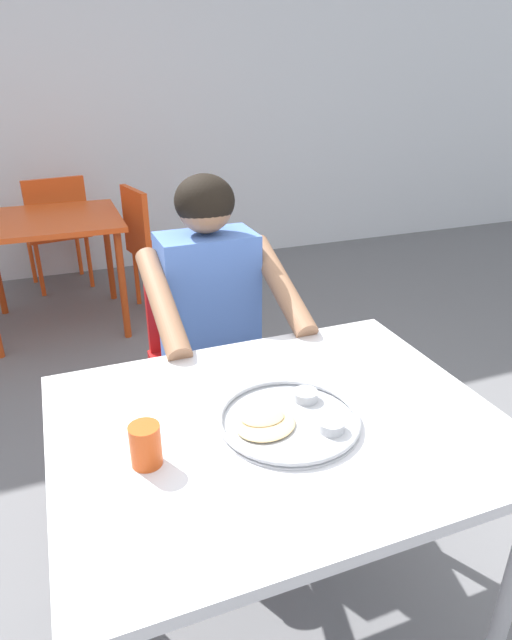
{
  "coord_description": "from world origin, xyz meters",
  "views": [
    {
      "loc": [
        -0.5,
        -1.01,
        1.52
      ],
      "look_at": [
        -0.02,
        0.22,
        0.9
      ],
      "focal_mm": 30.18,
      "sensor_mm": 36.0,
      "label": 1
    }
  ],
  "objects_px": {
    "chair_red_far": "(57,225)",
    "thali_tray": "(289,419)",
    "table_background_red": "(49,232)",
    "chair_red_right": "(152,242)",
    "table_foreground": "(278,447)",
    "chair_foreground": "(202,348)",
    "drinking_cup": "(145,444)",
    "diner_foreground": "(217,318)"
  },
  "relations": [
    {
      "from": "drinking_cup",
      "to": "table_background_red",
      "type": "relative_size",
      "value": 0.11
    },
    {
      "from": "drinking_cup",
      "to": "table_background_red",
      "type": "distance_m",
      "value": 2.5
    },
    {
      "from": "table_foreground",
      "to": "table_background_red",
      "type": "xyz_separation_m",
      "value": [
        -0.47,
        2.45,
        -0.05
      ]
    },
    {
      "from": "table_foreground",
      "to": "chair_red_right",
      "type": "bearing_deg",
      "value": 86.27
    },
    {
      "from": "thali_tray",
      "to": "diner_foreground",
      "type": "bearing_deg",
      "value": 87.1
    },
    {
      "from": "drinking_cup",
      "to": "chair_red_right",
      "type": "bearing_deg",
      "value": 79.12
    },
    {
      "from": "table_background_red",
      "to": "chair_red_right",
      "type": "bearing_deg",
      "value": 3.0
    },
    {
      "from": "drinking_cup",
      "to": "chair_red_far",
      "type": "relative_size",
      "value": 0.11
    },
    {
      "from": "table_background_red",
      "to": "chair_red_right",
      "type": "xyz_separation_m",
      "value": [
        0.63,
        0.03,
        -0.14
      ]
    },
    {
      "from": "chair_red_right",
      "to": "thali_tray",
      "type": "bearing_deg",
      "value": -93.29
    },
    {
      "from": "table_foreground",
      "to": "chair_red_right",
      "type": "distance_m",
      "value": 2.49
    },
    {
      "from": "thali_tray",
      "to": "diner_foreground",
      "type": "relative_size",
      "value": 0.28
    },
    {
      "from": "drinking_cup",
      "to": "chair_red_right",
      "type": "distance_m",
      "value": 2.59
    },
    {
      "from": "chair_red_far",
      "to": "thali_tray",
      "type": "bearing_deg",
      "value": -82.21
    },
    {
      "from": "diner_foreground",
      "to": "chair_red_right",
      "type": "bearing_deg",
      "value": 86.56
    },
    {
      "from": "drinking_cup",
      "to": "chair_red_right",
      "type": "xyz_separation_m",
      "value": [
        0.49,
        2.52,
        -0.32
      ]
    },
    {
      "from": "diner_foreground",
      "to": "chair_foreground",
      "type": "bearing_deg",
      "value": 90.48
    },
    {
      "from": "drinking_cup",
      "to": "diner_foreground",
      "type": "relative_size",
      "value": 0.08
    },
    {
      "from": "thali_tray",
      "to": "chair_red_right",
      "type": "relative_size",
      "value": 0.4
    },
    {
      "from": "thali_tray",
      "to": "chair_foreground",
      "type": "height_order",
      "value": "chair_foreground"
    },
    {
      "from": "table_background_red",
      "to": "table_foreground",
      "type": "bearing_deg",
      "value": -79.18
    },
    {
      "from": "diner_foreground",
      "to": "chair_red_right",
      "type": "distance_m",
      "value": 1.83
    },
    {
      "from": "chair_foreground",
      "to": "table_background_red",
      "type": "xyz_separation_m",
      "value": [
        -0.52,
        1.55,
        0.13
      ]
    },
    {
      "from": "table_foreground",
      "to": "thali_tray",
      "type": "xyz_separation_m",
      "value": [
        0.02,
        -0.02,
        0.09
      ]
    },
    {
      "from": "chair_foreground",
      "to": "chair_red_right",
      "type": "bearing_deg",
      "value": 86.01
    },
    {
      "from": "chair_foreground",
      "to": "diner_foreground",
      "type": "bearing_deg",
      "value": -89.52
    },
    {
      "from": "chair_foreground",
      "to": "chair_red_far",
      "type": "distance_m",
      "value": 2.28
    },
    {
      "from": "table_background_red",
      "to": "chair_red_far",
      "type": "xyz_separation_m",
      "value": [
        0.05,
        0.68,
        -0.13
      ]
    },
    {
      "from": "table_background_red",
      "to": "drinking_cup",
      "type": "bearing_deg",
      "value": -86.68
    },
    {
      "from": "thali_tray",
      "to": "chair_foreground",
      "type": "distance_m",
      "value": 0.96
    },
    {
      "from": "thali_tray",
      "to": "table_background_red",
      "type": "relative_size",
      "value": 0.4
    },
    {
      "from": "chair_foreground",
      "to": "chair_red_far",
      "type": "height_order",
      "value": "chair_foreground"
    },
    {
      "from": "drinking_cup",
      "to": "chair_red_right",
      "type": "height_order",
      "value": "drinking_cup"
    },
    {
      "from": "chair_red_far",
      "to": "chair_red_right",
      "type": "bearing_deg",
      "value": -48.39
    },
    {
      "from": "table_foreground",
      "to": "drinking_cup",
      "type": "distance_m",
      "value": 0.35
    },
    {
      "from": "chair_foreground",
      "to": "chair_red_far",
      "type": "relative_size",
      "value": 1.01
    },
    {
      "from": "chair_red_right",
      "to": "table_foreground",
      "type": "bearing_deg",
      "value": -93.73
    },
    {
      "from": "table_background_red",
      "to": "chair_red_right",
      "type": "relative_size",
      "value": 1.01
    },
    {
      "from": "diner_foreground",
      "to": "chair_red_right",
      "type": "xyz_separation_m",
      "value": [
        0.11,
        1.81,
        -0.24
      ]
    },
    {
      "from": "table_background_red",
      "to": "chair_red_far",
      "type": "height_order",
      "value": "chair_red_far"
    },
    {
      "from": "table_foreground",
      "to": "chair_foreground",
      "type": "distance_m",
      "value": 0.92
    },
    {
      "from": "thali_tray",
      "to": "diner_foreground",
      "type": "height_order",
      "value": "diner_foreground"
    }
  ]
}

